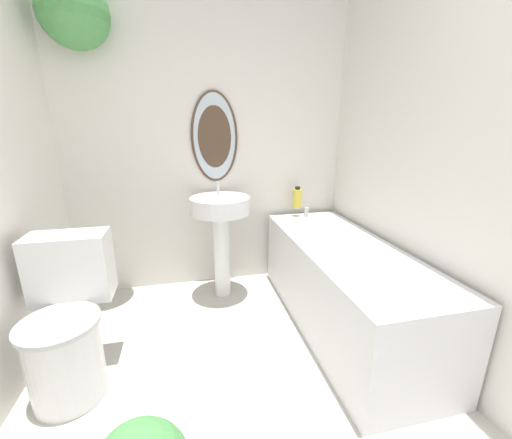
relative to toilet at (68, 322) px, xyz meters
name	(u,v)px	position (x,y,z in m)	size (l,w,h in m)	color
wall_back	(188,122)	(0.69, 1.00, 1.00)	(2.34, 0.43, 2.40)	silver
wall_right	(451,151)	(1.99, -0.19, 0.84)	(0.06, 2.50, 2.40)	silver
toilet	(68,322)	(0.00, 0.00, 0.00)	(0.40, 0.56, 0.78)	white
pedestal_sink	(221,221)	(0.88, 0.74, 0.27)	(0.45, 0.45, 0.91)	white
bathtub	(343,284)	(1.63, 0.15, -0.06)	(0.61, 1.61, 0.66)	silver
shampoo_bottle	(297,198)	(1.56, 0.89, 0.38)	(0.08, 0.08, 0.18)	gold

